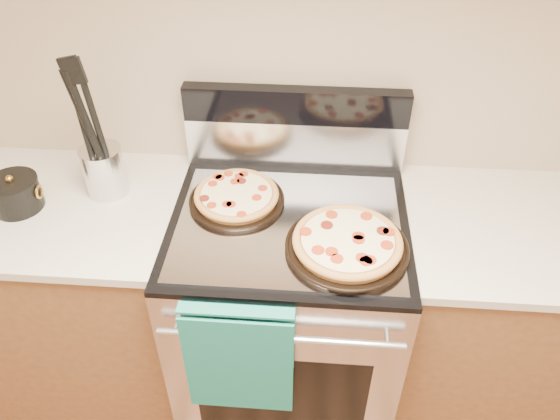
# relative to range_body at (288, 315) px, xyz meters

# --- Properties ---
(wall_back) EXTENTS (4.00, 0.00, 4.00)m
(wall_back) POSITION_rel_range_body_xyz_m (0.00, 0.35, 0.90)
(wall_back) COLOR tan
(wall_back) RESTS_ON ground
(range_body) EXTENTS (0.76, 0.68, 0.90)m
(range_body) POSITION_rel_range_body_xyz_m (0.00, 0.00, 0.00)
(range_body) COLOR #B7B7BC
(range_body) RESTS_ON ground
(oven_window) EXTENTS (0.56, 0.01, 0.40)m
(oven_window) POSITION_rel_range_body_xyz_m (0.00, -0.34, 0.00)
(oven_window) COLOR black
(oven_window) RESTS_ON range_body
(cooktop) EXTENTS (0.76, 0.68, 0.02)m
(cooktop) POSITION_rel_range_body_xyz_m (0.00, 0.00, 0.46)
(cooktop) COLOR black
(cooktop) RESTS_ON range_body
(backsplash_lower) EXTENTS (0.76, 0.06, 0.18)m
(backsplash_lower) POSITION_rel_range_body_xyz_m (0.00, 0.31, 0.56)
(backsplash_lower) COLOR silver
(backsplash_lower) RESTS_ON cooktop
(backsplash_upper) EXTENTS (0.76, 0.06, 0.12)m
(backsplash_upper) POSITION_rel_range_body_xyz_m (0.00, 0.31, 0.71)
(backsplash_upper) COLOR black
(backsplash_upper) RESTS_ON backsplash_lower
(oven_handle) EXTENTS (0.70, 0.03, 0.03)m
(oven_handle) POSITION_rel_range_body_xyz_m (0.00, -0.38, 0.35)
(oven_handle) COLOR silver
(oven_handle) RESTS_ON range_body
(dish_towel) EXTENTS (0.32, 0.05, 0.42)m
(dish_towel) POSITION_rel_range_body_xyz_m (-0.12, -0.38, 0.25)
(dish_towel) COLOR #16706F
(dish_towel) RESTS_ON oven_handle
(foil_sheet) EXTENTS (0.70, 0.55, 0.01)m
(foil_sheet) POSITION_rel_range_body_xyz_m (0.00, -0.03, 0.47)
(foil_sheet) COLOR gray
(foil_sheet) RESTS_ON cooktop
(cabinet_left) EXTENTS (1.00, 0.62, 0.88)m
(cabinet_left) POSITION_rel_range_body_xyz_m (-0.88, 0.03, -0.01)
(cabinet_left) COLOR brown
(cabinet_left) RESTS_ON ground
(countertop_left) EXTENTS (1.02, 0.64, 0.03)m
(countertop_left) POSITION_rel_range_body_xyz_m (-0.88, 0.03, 0.45)
(countertop_left) COLOR beige
(countertop_left) RESTS_ON cabinet_left
(cabinet_right) EXTENTS (1.00, 0.62, 0.88)m
(cabinet_right) POSITION_rel_range_body_xyz_m (0.88, 0.03, -0.01)
(cabinet_right) COLOR brown
(cabinet_right) RESTS_ON ground
(pepperoni_pizza_back) EXTENTS (0.32, 0.32, 0.04)m
(pepperoni_pizza_back) POSITION_rel_range_body_xyz_m (-0.18, 0.07, 0.50)
(pepperoni_pizza_back) COLOR #AB6B34
(pepperoni_pizza_back) RESTS_ON foil_sheet
(pepperoni_pizza_front) EXTENTS (0.46, 0.46, 0.05)m
(pepperoni_pizza_front) POSITION_rel_range_body_xyz_m (0.18, -0.13, 0.50)
(pepperoni_pizza_front) COLOR #AB6B34
(pepperoni_pizza_front) RESTS_ON foil_sheet
(utensil_crock) EXTENTS (0.15, 0.15, 0.17)m
(utensil_crock) POSITION_rel_range_body_xyz_m (-0.62, 0.11, 0.55)
(utensil_crock) COLOR silver
(utensil_crock) RESTS_ON countertop_left
(saucepan) EXTENTS (0.16, 0.16, 0.10)m
(saucepan) POSITION_rel_range_body_xyz_m (-0.89, 0.01, 0.51)
(saucepan) COLOR black
(saucepan) RESTS_ON countertop_left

